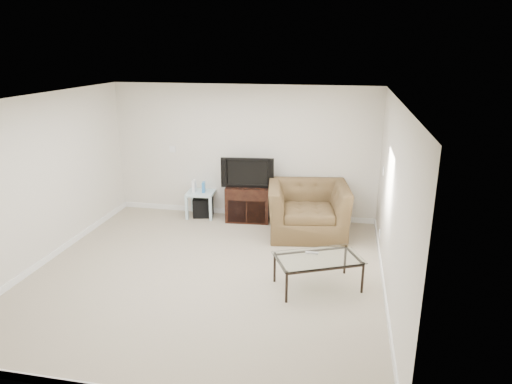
% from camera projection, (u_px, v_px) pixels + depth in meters
% --- Properties ---
extents(floor, '(5.00, 5.00, 0.00)m').
position_uv_depth(floor, '(206.00, 274.00, 6.60)').
color(floor, tan).
rests_on(floor, ground).
extents(ceiling, '(5.00, 5.00, 0.00)m').
position_uv_depth(ceiling, '(199.00, 99.00, 5.84)').
color(ceiling, white).
rests_on(ceiling, ground).
extents(wall_back, '(5.00, 0.02, 2.50)m').
position_uv_depth(wall_back, '(243.00, 152.00, 8.55)').
color(wall_back, silver).
rests_on(wall_back, ground).
extents(wall_left, '(0.02, 5.00, 2.50)m').
position_uv_depth(wall_left, '(40.00, 181.00, 6.68)').
color(wall_left, silver).
rests_on(wall_left, ground).
extents(wall_right, '(0.02, 5.00, 2.50)m').
position_uv_depth(wall_right, '(393.00, 203.00, 5.75)').
color(wall_right, silver).
rests_on(wall_right, ground).
extents(plate_back, '(0.12, 0.02, 0.12)m').
position_uv_depth(plate_back, '(173.00, 149.00, 8.80)').
color(plate_back, white).
rests_on(plate_back, wall_back).
extents(plate_right_switch, '(0.02, 0.09, 0.13)m').
position_uv_depth(plate_right_switch, '(383.00, 171.00, 7.25)').
color(plate_right_switch, white).
rests_on(plate_right_switch, wall_right).
extents(plate_right_outlet, '(0.02, 0.08, 0.12)m').
position_uv_depth(plate_right_outlet, '(380.00, 233.00, 7.26)').
color(plate_right_outlet, white).
rests_on(plate_right_outlet, wall_right).
extents(tv_stand, '(0.85, 0.62, 0.67)m').
position_uv_depth(tv_stand, '(248.00, 202.00, 8.60)').
color(tv_stand, black).
rests_on(tv_stand, floor).
extents(dvd_player, '(0.50, 0.37, 0.07)m').
position_uv_depth(dvd_player, '(248.00, 192.00, 8.49)').
color(dvd_player, black).
rests_on(dvd_player, tv_stand).
extents(television, '(0.91, 0.27, 0.56)m').
position_uv_depth(television, '(248.00, 171.00, 8.38)').
color(television, black).
rests_on(television, tv_stand).
extents(side_table, '(0.55, 0.55, 0.49)m').
position_uv_depth(side_table, '(201.00, 204.00, 8.80)').
color(side_table, '#ACCED7').
rests_on(side_table, floor).
extents(subwoofer, '(0.45, 0.45, 0.38)m').
position_uv_depth(subwoofer, '(203.00, 207.00, 8.84)').
color(subwoofer, black).
rests_on(subwoofer, floor).
extents(game_console, '(0.06, 0.17, 0.23)m').
position_uv_depth(game_console, '(194.00, 186.00, 8.69)').
color(game_console, white).
rests_on(game_console, side_table).
extents(game_case, '(0.08, 0.15, 0.19)m').
position_uv_depth(game_case, '(204.00, 187.00, 8.67)').
color(game_case, '#337FCC').
rests_on(game_case, side_table).
extents(recliner, '(1.48, 1.08, 1.19)m').
position_uv_depth(recliner, '(308.00, 201.00, 7.86)').
color(recliner, brown).
rests_on(recliner, floor).
extents(coffee_table, '(1.29, 1.05, 0.44)m').
position_uv_depth(coffee_table, '(318.00, 272.00, 6.17)').
color(coffee_table, black).
rests_on(coffee_table, floor).
extents(remote, '(0.18, 0.05, 0.02)m').
position_uv_depth(remote, '(312.00, 253.00, 6.21)').
color(remote, '#B2B2B7').
rests_on(remote, coffee_table).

